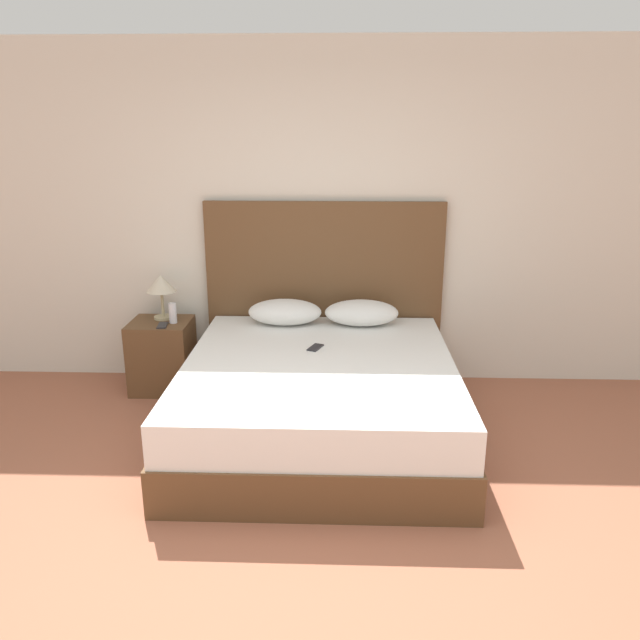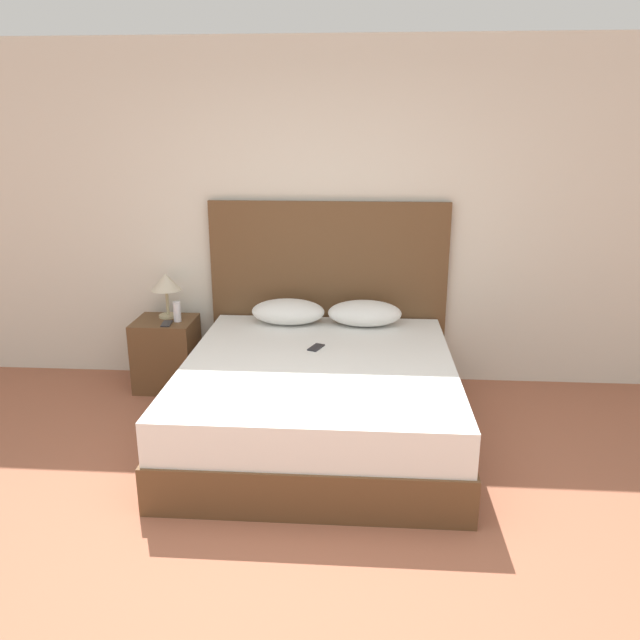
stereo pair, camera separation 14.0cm
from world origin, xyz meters
The scene contains 11 objects.
ground_plane centered at (0.00, 0.00, 0.00)m, with size 16.00×16.00×0.00m, color #9E5B42.
wall_back centered at (0.00, 2.64, 1.35)m, with size 10.00×0.06×2.70m.
bed centered at (0.11, 1.53, 0.27)m, with size 1.82×2.03×0.55m.
headboard centered at (0.11, 2.57, 0.74)m, with size 1.91×0.05×1.49m.
pillow_left centered at (-0.19, 2.32, 0.65)m, with size 0.57×0.34×0.20m.
pillow_right centered at (0.41, 2.32, 0.65)m, with size 0.57×0.34×0.20m.
phone_on_bed centered at (0.07, 1.77, 0.56)m, with size 0.12×0.17×0.01m.
nightstand centered at (-1.18, 2.30, 0.28)m, with size 0.47×0.43×0.57m.
table_lamp centered at (-1.18, 2.38, 0.84)m, with size 0.24×0.24×0.36m.
phone_on_nightstand centered at (-1.13, 2.19, 0.57)m, with size 0.09×0.16×0.01m.
toiletry_bottle centered at (-1.07, 2.27, 0.65)m, with size 0.06×0.06×0.16m.
Camera 1 is at (0.25, -2.35, 2.03)m, focal length 35.00 mm.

